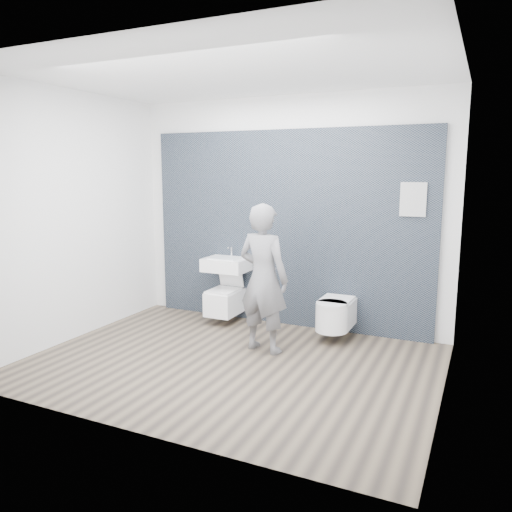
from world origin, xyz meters
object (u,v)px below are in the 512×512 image
at_px(washbasin, 226,264).
at_px(toilet_square, 225,300).
at_px(toilet_rounded, 335,314).
at_px(visitor, 263,278).

xyz_separation_m(washbasin, toilet_square, (0.00, -0.05, -0.46)).
relative_size(washbasin, toilet_rounded, 0.88).
bearing_deg(washbasin, toilet_square, -90.00).
xyz_separation_m(washbasin, visitor, (0.86, -0.77, 0.05)).
xyz_separation_m(washbasin, toilet_rounded, (1.45, -0.11, -0.45)).
height_order(washbasin, toilet_square, washbasin).
distance_m(toilet_square, toilet_rounded, 1.45).
bearing_deg(visitor, washbasin, -33.18).
xyz_separation_m(toilet_square, visitor, (0.86, -0.73, 0.50)).
distance_m(toilet_square, visitor, 1.23).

